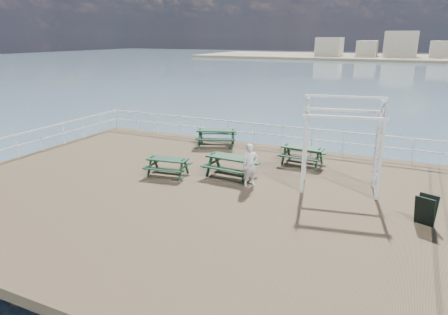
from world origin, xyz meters
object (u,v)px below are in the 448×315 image
picnic_table_c (303,152)px  person (250,165)px  picnic_table_d (168,163)px  picnic_table_a (217,134)px  trellis_arbor (341,149)px  picnic_table_b (231,162)px

picnic_table_c → person: size_ratio=1.17×
picnic_table_d → person: bearing=-2.7°
picnic_table_a → picnic_table_c: picnic_table_a is taller
picnic_table_d → picnic_table_c: bearing=32.0°
picnic_table_a → trellis_arbor: trellis_arbor is taller
picnic_table_d → trellis_arbor: 6.60m
picnic_table_a → trellis_arbor: bearing=-48.1°
picnic_table_c → trellis_arbor: size_ratio=0.55×
picnic_table_b → trellis_arbor: size_ratio=0.58×
picnic_table_a → picnic_table_b: picnic_table_a is taller
person → picnic_table_b: bearing=112.1°
picnic_table_c → picnic_table_d: picnic_table_c is taller
picnic_table_b → person: 1.30m
picnic_table_d → picnic_table_a: bearing=84.8°
picnic_table_b → picnic_table_c: bearing=55.2°
trellis_arbor → picnic_table_c: bearing=118.8°
picnic_table_c → person: person is taller
picnic_table_b → person: size_ratio=1.24×
trellis_arbor → person: trellis_arbor is taller
trellis_arbor → person: (-3.00, -1.07, -0.70)m
picnic_table_c → picnic_table_a: bearing=170.9°
picnic_table_d → person: size_ratio=1.10×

